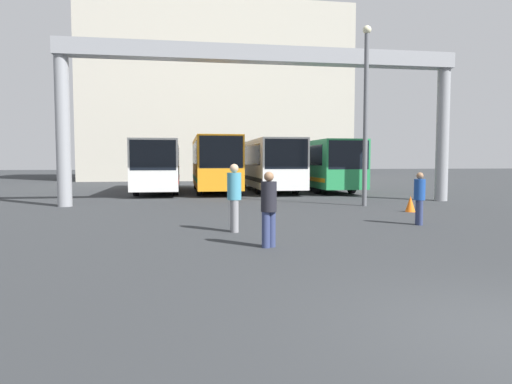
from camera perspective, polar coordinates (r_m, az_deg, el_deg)
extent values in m
cube|color=#B7B2A3|center=(50.70, -5.00, 11.66)|extent=(26.91, 12.00, 17.58)
cylinder|color=gray|center=(21.11, -22.98, 6.95)|extent=(0.60, 0.60, 6.36)
cylinder|color=gray|center=(24.04, 22.28, 6.56)|extent=(0.60, 0.60, 6.36)
cube|color=gray|center=(21.37, 1.22, 16.79)|extent=(18.07, 0.80, 0.70)
cube|color=silver|center=(29.33, -12.09, 3.41)|extent=(2.51, 11.06, 2.77)
cube|color=black|center=(23.83, -12.76, 4.52)|extent=(2.31, 0.06, 1.55)
cube|color=black|center=(29.33, -12.11, 4.40)|extent=(2.54, 9.40, 1.16)
cube|color=red|center=(29.35, -12.07, 1.68)|extent=(2.54, 10.50, 0.24)
cylinder|color=black|center=(26.36, -14.77, 0.69)|extent=(0.28, 1.05, 1.05)
cylinder|color=black|center=(26.24, -9.99, 0.74)|extent=(0.28, 1.05, 1.05)
cylinder|color=black|center=(32.52, -13.73, 1.29)|extent=(0.28, 1.05, 1.05)
cylinder|color=black|center=(32.42, -9.86, 1.34)|extent=(0.28, 1.05, 1.05)
cube|color=orange|center=(28.94, -5.23, 3.70)|extent=(2.47, 10.20, 3.00)
cube|color=black|center=(23.88, -4.37, 5.01)|extent=(2.27, 0.06, 1.68)
cube|color=black|center=(28.94, -5.23, 4.81)|extent=(2.50, 8.67, 1.26)
cube|color=#268C4C|center=(28.96, -5.21, 1.80)|extent=(2.50, 9.69, 0.24)
cylinder|color=black|center=(26.07, -7.12, 0.62)|extent=(0.28, 0.92, 0.92)
cylinder|color=black|center=(26.24, -2.42, 0.66)|extent=(0.28, 0.92, 0.92)
cylinder|color=black|center=(31.77, -7.51, 1.20)|extent=(0.28, 0.92, 0.92)
cylinder|color=black|center=(31.91, -3.64, 1.24)|extent=(0.28, 0.92, 0.92)
cube|color=silver|center=(29.82, 1.41, 3.60)|extent=(2.57, 11.08, 2.87)
cube|color=black|center=(24.42, 3.83, 4.77)|extent=(2.36, 0.06, 1.61)
cube|color=black|center=(29.82, 1.42, 4.62)|extent=(2.60, 9.42, 1.20)
cube|color=black|center=(29.84, 1.41, 1.84)|extent=(2.60, 10.53, 0.24)
cylinder|color=black|center=(26.61, 0.27, 0.78)|extent=(0.28, 0.98, 0.98)
cylinder|color=black|center=(27.07, 4.96, 0.82)|extent=(0.28, 0.98, 0.98)
cylinder|color=black|center=(32.74, -1.53, 1.36)|extent=(0.28, 0.98, 0.98)
cylinder|color=black|center=(33.11, 2.33, 1.39)|extent=(0.28, 0.98, 0.98)
cube|color=#268C4C|center=(30.41, 7.97, 3.52)|extent=(2.50, 10.57, 2.81)
cube|color=black|center=(25.43, 11.51, 4.58)|extent=(2.30, 0.06, 1.58)
cube|color=black|center=(30.42, 7.98, 4.50)|extent=(2.53, 8.99, 1.18)
cube|color=orange|center=(30.43, 7.96, 1.82)|extent=(2.53, 10.04, 0.24)
cylinder|color=black|center=(27.30, 7.60, 0.94)|extent=(0.28, 1.10, 1.10)
cylinder|color=black|center=(28.01, 11.88, 0.97)|extent=(0.28, 1.10, 1.10)
cylinder|color=black|center=(33.00, 4.62, 1.47)|extent=(0.28, 1.10, 1.10)
cylinder|color=black|center=(33.59, 8.23, 1.49)|extent=(0.28, 1.10, 1.10)
cylinder|color=navy|center=(14.68, 19.81, -2.45)|extent=(0.17, 0.17, 0.76)
cylinder|color=navy|center=(14.82, 19.62, -2.39)|extent=(0.17, 0.17, 0.76)
cylinder|color=navy|center=(14.70, 19.78, 0.29)|extent=(0.33, 0.33, 0.63)
sphere|color=#8C6647|center=(14.68, 19.81, 1.92)|extent=(0.21, 0.21, 0.21)
cylinder|color=gray|center=(12.61, -2.80, -2.94)|extent=(0.20, 0.20, 0.89)
cylinder|color=gray|center=(12.44, -2.66, -3.04)|extent=(0.20, 0.20, 0.89)
cylinder|color=teal|center=(12.46, -2.74, 0.73)|extent=(0.39, 0.39, 0.74)
sphere|color=tan|center=(12.44, -2.75, 2.98)|extent=(0.24, 0.24, 0.24)
cylinder|color=navy|center=(10.25, 1.25, -4.75)|extent=(0.19, 0.19, 0.81)
cylinder|color=navy|center=(10.35, 1.95, -4.66)|extent=(0.19, 0.19, 0.81)
cylinder|color=black|center=(10.21, 1.61, -0.58)|extent=(0.35, 0.35, 0.68)
sphere|color=#8C6647|center=(10.19, 1.61, 1.93)|extent=(0.22, 0.22, 0.22)
cone|color=orange|center=(18.40, 18.73, -1.42)|extent=(0.38, 0.38, 0.61)
cylinder|color=#595B60|center=(20.30, 13.54, 8.66)|extent=(0.20, 0.20, 7.33)
sphere|color=beige|center=(20.97, 13.71, 19.10)|extent=(0.36, 0.36, 0.36)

